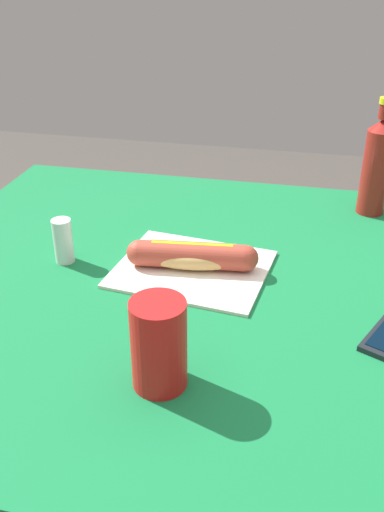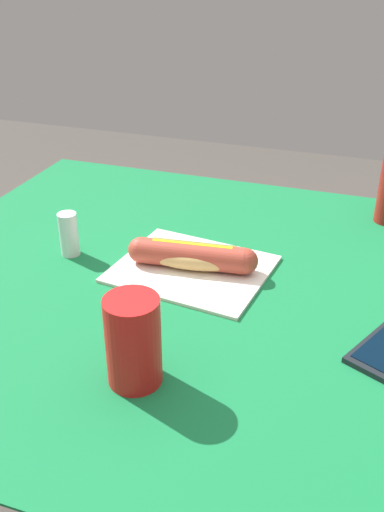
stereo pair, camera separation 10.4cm
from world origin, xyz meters
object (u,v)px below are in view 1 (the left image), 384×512
at_px(salt_shaker, 63,241).
at_px(hot_dog, 192,256).
at_px(drinking_cup, 159,344).
at_px(soda_bottle, 377,165).

bearing_deg(salt_shaker, hot_dog, 4.38).
xyz_separation_m(drinking_cup, salt_shaker, (-0.26, 0.29, -0.02)).
xyz_separation_m(hot_dog, drinking_cup, (0.02, -0.31, 0.04)).
bearing_deg(drinking_cup, hot_dog, 94.30).
bearing_deg(soda_bottle, hot_dog, -134.61).
relative_size(hot_dog, soda_bottle, 0.95).
relative_size(hot_dog, salt_shaker, 2.81).
xyz_separation_m(hot_dog, salt_shaker, (-0.24, -0.02, 0.01)).
bearing_deg(drinking_cup, salt_shaker, 132.49).
bearing_deg(soda_bottle, salt_shaker, -148.28).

